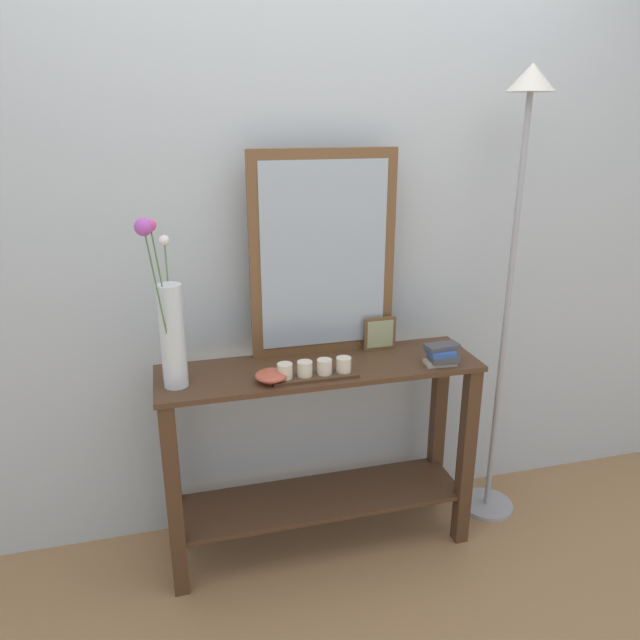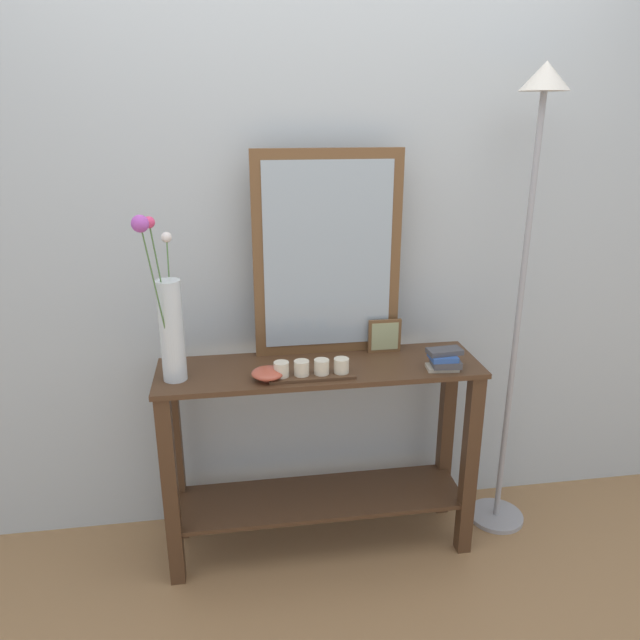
% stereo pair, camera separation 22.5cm
% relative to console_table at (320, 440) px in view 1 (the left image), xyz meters
% --- Properties ---
extents(ground_plane, '(7.00, 6.00, 0.02)m').
position_rel_console_table_xyz_m(ground_plane, '(0.00, 0.00, -0.50)').
color(ground_plane, '#997047').
extents(wall_back, '(6.40, 0.08, 2.70)m').
position_rel_console_table_xyz_m(wall_back, '(0.00, 0.29, 0.86)').
color(wall_back, '#B2BCC1').
rests_on(wall_back, ground).
extents(console_table, '(1.24, 0.35, 0.82)m').
position_rel_console_table_xyz_m(console_table, '(0.00, 0.00, 0.00)').
color(console_table, '#472D1C').
rests_on(console_table, ground).
extents(mirror_leaning, '(0.58, 0.03, 0.80)m').
position_rel_console_table_xyz_m(mirror_leaning, '(0.05, 0.14, 0.73)').
color(mirror_leaning, brown).
rests_on(mirror_leaning, console_table).
extents(tall_vase_left, '(0.13, 0.24, 0.62)m').
position_rel_console_table_xyz_m(tall_vase_left, '(-0.54, -0.04, 0.55)').
color(tall_vase_left, silver).
rests_on(tall_vase_left, console_table).
extents(candle_tray, '(0.32, 0.09, 0.07)m').
position_rel_console_table_xyz_m(candle_tray, '(-0.05, -0.10, 0.35)').
color(candle_tray, '#472D1C').
rests_on(candle_tray, console_table).
extents(picture_frame_small, '(0.13, 0.01, 0.14)m').
position_rel_console_table_xyz_m(picture_frame_small, '(0.28, 0.10, 0.39)').
color(picture_frame_small, brown).
rests_on(picture_frame_small, console_table).
extents(decorative_bowl, '(0.12, 0.12, 0.05)m').
position_rel_console_table_xyz_m(decorative_bowl, '(-0.21, -0.10, 0.35)').
color(decorative_bowl, '#B24C38').
rests_on(decorative_bowl, console_table).
extents(book_stack, '(0.14, 0.10, 0.08)m').
position_rel_console_table_xyz_m(book_stack, '(0.46, -0.10, 0.36)').
color(book_stack, '#B2A893').
rests_on(book_stack, console_table).
extents(floor_lamp, '(0.24, 0.24, 1.91)m').
position_rel_console_table_xyz_m(floor_lamp, '(0.81, 0.04, 0.80)').
color(floor_lamp, '#9E9EA3').
rests_on(floor_lamp, ground).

